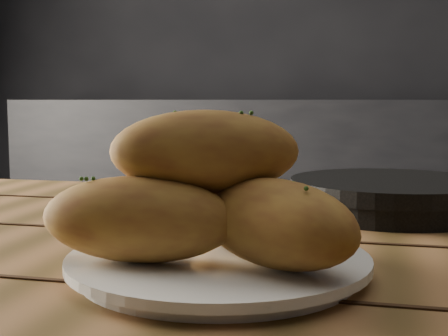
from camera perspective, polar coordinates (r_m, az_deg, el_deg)
back_wall at (r=3.15m, az=9.84°, el=14.36°), size 4.00×0.04×2.70m
counter at (r=2.86m, az=9.08°, el=-2.88°), size 2.80×0.60×0.90m
plate at (r=0.54m, az=-0.51°, el=-8.79°), size 0.26×0.26×0.02m
bread_rolls at (r=0.52m, az=-1.22°, el=-2.85°), size 0.28×0.24×0.12m
skillet at (r=0.85m, az=15.21°, el=-2.43°), size 0.40×0.27×0.05m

